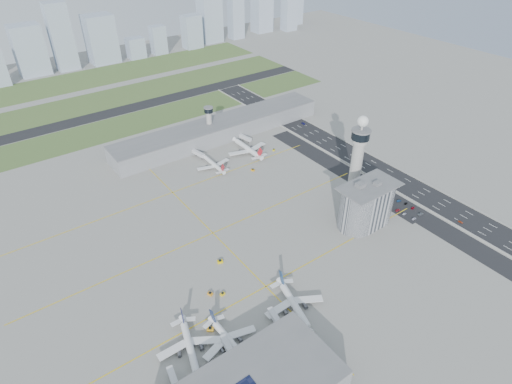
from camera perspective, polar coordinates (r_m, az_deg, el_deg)
ground at (r=292.40m, az=4.05°, el=-5.58°), size 1000.00×1000.00×0.00m
grass_strip_0 at (r=454.15m, az=-16.53°, el=8.67°), size 480.00×50.00×0.08m
grass_strip_1 at (r=520.43m, az=-19.68°, el=11.42°), size 480.00×60.00×0.08m
grass_strip_2 at (r=593.41m, az=-22.30°, el=13.63°), size 480.00×70.00×0.08m
runway at (r=486.52m, az=-18.19°, el=10.13°), size 480.00×22.00×0.10m
highway at (r=364.14m, az=18.19°, el=1.57°), size 28.00×500.00×0.10m
barrier_left at (r=353.89m, az=16.81°, el=0.94°), size 0.60×500.00×1.20m
barrier_right at (r=374.07m, az=19.53°, el=2.32°), size 0.60×500.00×1.20m
landside_road at (r=341.83m, az=16.88°, el=-0.50°), size 18.00×260.00×0.08m
parking_lot at (r=335.03m, az=18.22°, el=-1.56°), size 20.00×44.00×0.10m
taxiway_line_h_0 at (r=257.15m, az=1.32°, el=-12.49°), size 260.00×0.60×0.01m
taxiway_line_h_1 at (r=293.76m, az=-5.78°, el=-5.47°), size 260.00×0.60×0.01m
taxiway_line_h_2 at (r=337.14m, az=-11.06°, el=-0.06°), size 260.00×0.60×0.01m
taxiway_line_v at (r=293.76m, az=-5.78°, el=-5.47°), size 0.60×260.00×0.01m
control_tower at (r=320.43m, az=13.43°, el=5.03°), size 14.00×14.00×64.50m
secondary_tower at (r=401.79m, az=-6.27°, el=9.47°), size 8.60×8.60×31.90m
admin_building at (r=301.79m, az=14.50°, el=-1.64°), size 42.00×24.00×33.50m
terminal_pier at (r=409.43m, az=-4.81°, el=8.36°), size 210.00×32.00×15.80m
airplane_near_a at (r=227.89m, az=-8.87°, el=-19.39°), size 42.89×46.86×10.94m
airplane_near_b at (r=227.94m, az=-3.48°, el=-18.97°), size 32.33×37.76×10.37m
airplane_near_c at (r=242.43m, az=5.22°, el=-14.45°), size 44.17×48.66×11.57m
airplane_far_a at (r=362.44m, az=-5.75°, el=4.06°), size 31.09×36.38×10.05m
airplane_far_b at (r=382.71m, az=-1.21°, el=6.23°), size 39.17×45.86×12.68m
jet_bridge_near_1 at (r=223.78m, az=-2.97°, el=-21.47°), size 5.39×14.31×5.70m
jet_bridge_near_2 at (r=234.18m, az=3.47°, el=-17.88°), size 5.39×14.31×5.70m
jet_bridge_far_0 at (r=383.18m, az=-8.34°, el=5.29°), size 5.39×14.31×5.70m
jet_bridge_far_1 at (r=405.29m, az=-2.12°, el=7.38°), size 5.39×14.31×5.70m
tug_0 at (r=237.73m, az=-6.11°, el=-17.68°), size 4.30×4.14×2.07m
tug_1 at (r=253.65m, az=-6.14°, el=-13.31°), size 2.98×3.54×1.75m
tug_2 at (r=253.01m, az=-4.49°, el=-13.37°), size 3.00×2.28×1.60m
tug_3 at (r=271.46m, az=-4.82°, el=-9.19°), size 3.97×3.30×1.98m
tug_4 at (r=357.30m, az=-0.43°, el=2.97°), size 2.35×3.08×1.64m
tug_5 at (r=387.43m, az=2.39°, el=5.65°), size 3.29×3.23×1.59m
car_lot_0 at (r=323.63m, az=20.32°, el=-3.35°), size 3.74×1.52×1.27m
car_lot_1 at (r=326.26m, az=19.20°, el=-2.76°), size 3.50×1.36×1.14m
car_lot_2 at (r=328.34m, az=18.39°, el=-2.31°), size 4.16×1.99×1.15m
car_lot_3 at (r=333.16m, az=17.26°, el=-1.46°), size 4.44×2.02×1.26m
car_lot_4 at (r=337.46m, az=16.21°, el=-0.74°), size 3.74×1.81×1.23m
car_lot_5 at (r=339.60m, az=15.57°, el=-0.38°), size 3.69×1.64×1.18m
car_lot_6 at (r=329.92m, az=21.10°, el=-2.75°), size 4.75×2.49×1.28m
car_lot_7 at (r=334.38m, az=20.19°, el=-1.99°), size 4.03×2.13×1.11m
car_lot_8 at (r=337.36m, az=19.35°, el=-1.44°), size 3.22×1.32×1.09m
car_lot_9 at (r=338.42m, az=18.52°, el=-1.11°), size 3.91×1.84×1.24m
car_lot_10 at (r=342.78m, az=17.32°, el=-0.36°), size 4.63×2.54×1.23m
car_lot_11 at (r=347.14m, az=16.56°, el=0.27°), size 4.30×2.21×1.19m
car_hw_0 at (r=333.43m, az=25.61°, el=-3.61°), size 1.87×3.57×1.16m
car_hw_1 at (r=383.16m, az=13.61°, el=4.24°), size 1.33×3.38×1.10m
car_hw_2 at (r=438.43m, az=6.34°, el=9.08°), size 2.63×4.92×1.31m
car_hw_4 at (r=470.42m, az=0.41°, el=11.12°), size 1.68×3.59×1.19m
skyline_bldg_7 at (r=631.40m, az=-27.97°, el=16.37°), size 35.76×28.61×61.22m
skyline_bldg_8 at (r=630.48m, az=-24.54°, el=18.31°), size 26.33×21.06×83.39m
skyline_bldg_9 at (r=645.62m, az=-19.96°, el=18.63°), size 36.96×29.57×62.11m
skyline_bldg_10 at (r=655.26m, az=-15.73°, el=18.00°), size 23.01×18.41×27.75m
skyline_bldg_11 at (r=666.11m, az=-12.89°, el=19.16°), size 20.22×16.18×38.97m
skyline_bldg_12 at (r=685.86m, az=-8.55°, el=20.39°), size 26.14×20.92×46.89m
skyline_bldg_13 at (r=710.67m, az=-6.20°, el=22.47°), size 32.26×25.81×81.20m
skyline_bldg_14 at (r=728.62m, az=-2.70°, el=22.42°), size 21.59×17.28×68.75m
skyline_bldg_15 at (r=769.17m, az=0.80°, el=22.90°), size 30.25×24.20×63.40m
skyline_bldg_16 at (r=779.31m, az=4.48°, el=23.27°), size 23.04×18.43×71.56m
skyline_bldg_17 at (r=825.99m, az=5.23°, el=22.80°), size 22.64×18.11×41.06m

